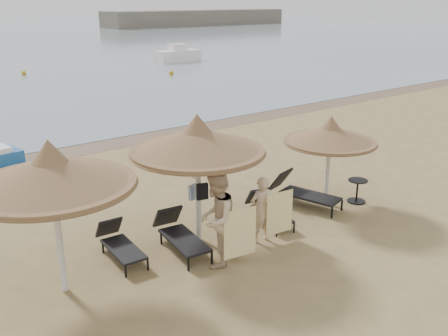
# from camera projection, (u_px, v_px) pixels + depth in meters

# --- Properties ---
(ground) EXTENTS (160.00, 160.00, 0.00)m
(ground) POSITION_uv_depth(u_px,v_px,m) (224.00, 246.00, 11.43)
(ground) COLOR olive
(ground) RESTS_ON ground
(wet_sand_strip) EXTENTS (200.00, 1.60, 0.01)m
(wet_sand_strip) POSITION_uv_depth(u_px,v_px,m) (69.00, 151.00, 18.46)
(wet_sand_strip) COLOR brown
(wet_sand_strip) RESTS_ON ground
(palapa_left) EXTENTS (3.07, 3.07, 3.04)m
(palapa_left) POSITION_uv_depth(u_px,v_px,m) (51.00, 173.00, 8.93)
(palapa_left) COLOR silver
(palapa_left) RESTS_ON ground
(palapa_center) EXTENTS (3.05, 3.05, 3.02)m
(palapa_center) POSITION_uv_depth(u_px,v_px,m) (197.00, 141.00, 10.95)
(palapa_center) COLOR silver
(palapa_center) RESTS_ON ground
(palapa_right) EXTENTS (2.49, 2.49, 2.47)m
(palapa_right) POSITION_uv_depth(u_px,v_px,m) (330.00, 135.00, 13.17)
(palapa_right) COLOR silver
(palapa_right) RESTS_ON ground
(lounger_far_left) EXTENTS (0.65, 1.68, 0.74)m
(lounger_far_left) POSITION_uv_depth(u_px,v_px,m) (119.00, 243.00, 10.87)
(lounger_far_left) COLOR black
(lounger_far_left) RESTS_ON ground
(lounger_near_left) EXTENTS (0.84, 1.92, 0.83)m
(lounger_near_left) POSITION_uv_depth(u_px,v_px,m) (179.00, 233.00, 11.22)
(lounger_near_left) COLOR black
(lounger_near_left) RESTS_ON ground
(lounger_near_right) EXTENTS (0.88, 1.71, 0.73)m
(lounger_near_right) POSITION_uv_depth(u_px,v_px,m) (267.00, 209.00, 12.63)
(lounger_near_right) COLOR black
(lounger_near_right) RESTS_ON ground
(lounger_far_right) EXTENTS (1.15, 2.09, 0.89)m
(lounger_far_right) POSITION_uv_depth(u_px,v_px,m) (301.00, 191.00, 13.58)
(lounger_far_right) COLOR black
(lounger_far_right) RESTS_ON ground
(side_table) EXTENTS (0.54, 0.54, 0.65)m
(side_table) POSITION_uv_depth(u_px,v_px,m) (357.00, 192.00, 13.81)
(side_table) COLOR black
(side_table) RESTS_ON ground
(person_left) EXTENTS (1.31, 1.23, 2.40)m
(person_left) POSITION_uv_depth(u_px,v_px,m) (216.00, 212.00, 10.29)
(person_left) COLOR #C9AB88
(person_left) RESTS_ON ground
(person_right) EXTENTS (0.93, 0.69, 1.85)m
(person_right) POSITION_uv_depth(u_px,v_px,m) (261.00, 205.00, 11.37)
(person_right) COLOR #C9AB88
(person_right) RESTS_ON ground
(towel_left) EXTENTS (0.77, 0.13, 1.09)m
(towel_left) POSITION_uv_depth(u_px,v_px,m) (240.00, 233.00, 10.38)
(towel_left) COLOR yellow
(towel_left) RESTS_ON ground
(towel_right) EXTENTS (0.73, 0.10, 1.03)m
(towel_right) POSITION_uv_depth(u_px,v_px,m) (280.00, 213.00, 11.46)
(towel_right) COLOR yellow
(towel_right) RESTS_ON ground
(bag_patterned) EXTENTS (0.29, 0.16, 0.35)m
(bag_patterned) POSITION_uv_depth(u_px,v_px,m) (194.00, 192.00, 11.49)
(bag_patterned) COLOR silver
(bag_patterned) RESTS_ON ground
(bag_dark) EXTENTS (0.28, 0.15, 0.37)m
(bag_dark) POSITION_uv_depth(u_px,v_px,m) (202.00, 192.00, 11.20)
(bag_dark) COLOR black
(bag_dark) RESTS_ON ground
(buoy_mid) EXTENTS (0.33, 0.33, 0.33)m
(buoy_mid) POSITION_uv_depth(u_px,v_px,m) (24.00, 73.00, 36.60)
(buoy_mid) COLOR orange
(buoy_mid) RESTS_ON ground
(buoy_right) EXTENTS (0.34, 0.34, 0.34)m
(buoy_right) POSITION_uv_depth(u_px,v_px,m) (171.00, 73.00, 36.54)
(buoy_right) COLOR orange
(buoy_right) RESTS_ON ground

